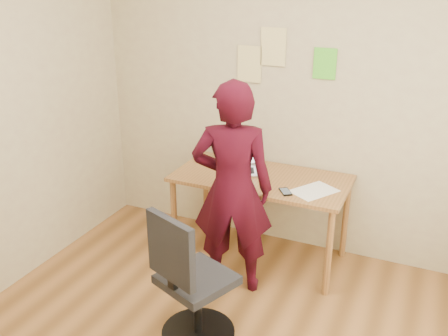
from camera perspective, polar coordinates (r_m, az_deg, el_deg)
The scene contains 10 objects.
room at distance 2.58m, azimuth -3.19°, elevation 0.17°, with size 3.58×3.58×2.78m.
desk at distance 4.06m, azimuth 4.23°, elevation -2.12°, with size 1.40×0.70×0.74m.
laptop at distance 4.14m, azimuth 1.62°, elevation 0.48°, with size 0.43×0.41×0.24m.
paper_sheet at distance 3.83m, azimuth 10.25°, elevation -2.59°, with size 0.24×0.34×0.00m, color white.
phone at distance 3.77m, azimuth 7.04°, elevation -2.70°, with size 0.13×0.15×0.01m.
wall_note_left at distance 4.21m, azimuth 2.91°, elevation 11.78°, with size 0.21×0.00×0.30m, color #EDDA8D.
wall_note_mid at distance 4.11m, azimuth 5.65°, elevation 13.62°, with size 0.21×0.00×0.30m, color #EDDA8D.
wall_note_right at distance 4.02m, azimuth 11.44°, elevation 11.61°, with size 0.18×0.00×0.24m, color #5ADE32.
office_chair at distance 3.28m, azimuth -3.93°, elevation -13.47°, with size 0.54×0.55×0.95m.
person at distance 3.62m, azimuth 0.97°, elevation -2.46°, with size 0.59×0.39×1.62m, color #330712.
Camera 1 is at (1.11, -2.12, 2.30)m, focal length 40.00 mm.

